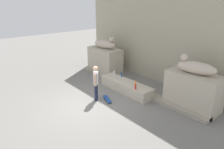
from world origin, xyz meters
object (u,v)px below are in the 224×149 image
bottle_blue (121,74)px  bottle_red (136,87)px  bottle_orange (135,84)px  statue_reclining_right (196,67)px  bottle_clear (114,73)px  statue_reclining_left (105,44)px  skateboard (107,99)px  skater (96,82)px

bottle_blue → bottle_red: (1.65, -0.63, 0.01)m
bottle_orange → bottle_blue: size_ratio=1.10×
bottle_red → bottle_blue: bearing=159.1°
statue_reclining_right → bottle_red: (-2.04, -1.35, -1.19)m
bottle_clear → statue_reclining_right: bearing=12.9°
statue_reclining_left → bottle_clear: (1.96, -0.94, -1.18)m
statue_reclining_left → bottle_orange: bearing=-28.8°
bottle_blue → statue_reclining_left: bearing=162.4°
statue_reclining_right → skateboard: 4.13m
bottle_orange → bottle_blue: 1.52m
skateboard → bottle_red: bearing=-106.8°
statue_reclining_right → bottle_clear: bearing=1.7°
skater → bottle_red: bearing=-89.4°
statue_reclining_left → skater: bearing=-56.2°
skater → bottle_clear: size_ratio=5.10×
statue_reclining_right → skater: (-3.22, -2.76, -0.93)m
statue_reclining_left → bottle_red: bearing=-30.5°
statue_reclining_left → bottle_clear: statue_reclining_left is taller
bottle_orange → bottle_blue: (-1.45, 0.44, -0.02)m
skater → bottle_red: 1.85m
bottle_blue → skater: bearing=-76.9°
statue_reclining_right → bottle_blue: size_ratio=5.59×
statue_reclining_left → statue_reclining_right: size_ratio=1.00×
bottle_red → skater: bearing=-130.0°
statue_reclining_left → statue_reclining_right: 6.02m
bottle_blue → bottle_clear: bottle_clear is taller
skateboard → bottle_blue: bottle_blue is taller
bottle_blue → bottle_red: bearing=-20.9°
statue_reclining_left → statue_reclining_right: same height
skateboard → bottle_clear: size_ratio=2.50×
bottle_blue → bottle_clear: bearing=-150.9°
statue_reclining_left → skateboard: (3.17, -2.41, -1.79)m
statue_reclining_right → bottle_red: bearing=22.4°
bottle_red → statue_reclining_right: bearing=33.6°
bottle_red → skateboard: bearing=-127.8°
statue_reclining_right → skater: size_ratio=1.00×
bottle_orange → bottle_red: size_ratio=1.07×
bottle_clear → bottle_red: bottle_clear is taller
statue_reclining_left → bottle_blue: (2.33, -0.74, -1.19)m
skateboard → bottle_red: bottle_red is taller
statue_reclining_right → skateboard: size_ratio=2.05×
skater → bottle_red: size_ratio=5.37×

